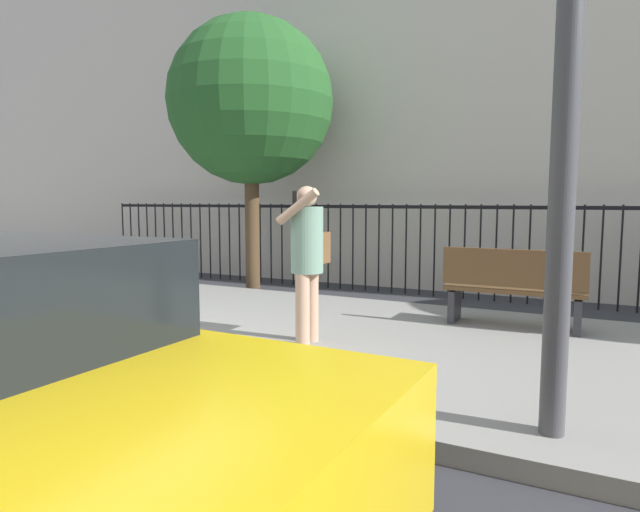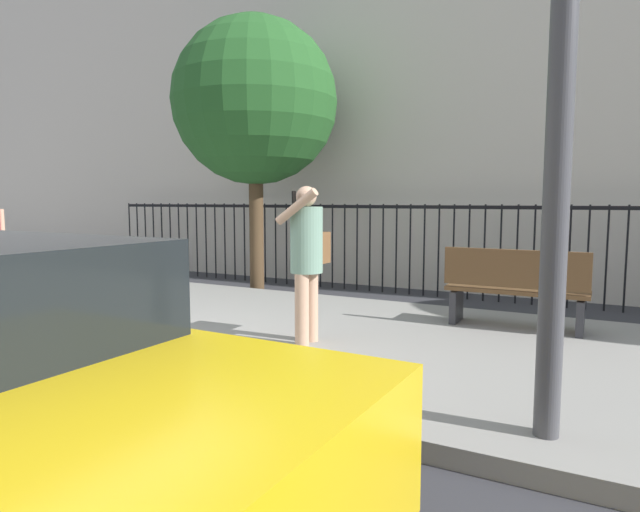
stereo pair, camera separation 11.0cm
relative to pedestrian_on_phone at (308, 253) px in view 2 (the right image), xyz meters
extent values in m
plane|color=#333338|center=(-1.17, -1.73, -1.11)|extent=(60.00, 60.00, 0.00)
cube|color=gray|center=(-1.17, 0.47, -1.04)|extent=(28.00, 4.40, 0.15)
cube|color=beige|center=(-1.17, 6.77, 4.20)|extent=(28.00, 4.00, 10.62)
cube|color=black|center=(-1.17, 4.17, 0.44)|extent=(12.00, 0.04, 0.06)
cylinder|color=black|center=(-7.17, 4.17, -0.31)|extent=(0.03, 0.03, 1.60)
cylinder|color=black|center=(-6.92, 4.17, -0.31)|extent=(0.03, 0.03, 1.60)
cylinder|color=black|center=(-6.66, 4.17, -0.31)|extent=(0.03, 0.03, 1.60)
cylinder|color=black|center=(-6.41, 4.17, -0.31)|extent=(0.03, 0.03, 1.60)
cylinder|color=black|center=(-6.15, 4.17, -0.31)|extent=(0.03, 0.03, 1.60)
cylinder|color=black|center=(-5.90, 4.17, -0.31)|extent=(0.03, 0.03, 1.60)
cylinder|color=black|center=(-5.64, 4.17, -0.31)|extent=(0.03, 0.03, 1.60)
cylinder|color=black|center=(-5.39, 4.17, -0.31)|extent=(0.03, 0.03, 1.60)
cylinder|color=black|center=(-5.13, 4.17, -0.31)|extent=(0.03, 0.03, 1.60)
cylinder|color=black|center=(-4.88, 4.17, -0.31)|extent=(0.03, 0.03, 1.60)
cylinder|color=black|center=(-4.62, 4.17, -0.31)|extent=(0.03, 0.03, 1.60)
cylinder|color=black|center=(-4.37, 4.17, -0.31)|extent=(0.03, 0.03, 1.60)
cylinder|color=black|center=(-4.11, 4.17, -0.31)|extent=(0.03, 0.03, 1.60)
cylinder|color=black|center=(-3.86, 4.17, -0.31)|extent=(0.03, 0.03, 1.60)
cylinder|color=black|center=(-3.60, 4.17, -0.31)|extent=(0.03, 0.03, 1.60)
cylinder|color=black|center=(-3.34, 4.17, -0.31)|extent=(0.03, 0.03, 1.60)
cylinder|color=black|center=(-3.09, 4.17, -0.31)|extent=(0.03, 0.03, 1.60)
cylinder|color=black|center=(-2.83, 4.17, -0.31)|extent=(0.03, 0.03, 1.60)
cylinder|color=black|center=(-2.58, 4.17, -0.31)|extent=(0.03, 0.03, 1.60)
cylinder|color=black|center=(-2.32, 4.17, -0.31)|extent=(0.03, 0.03, 1.60)
cylinder|color=black|center=(-2.07, 4.17, -0.31)|extent=(0.03, 0.03, 1.60)
cylinder|color=black|center=(-1.81, 4.17, -0.31)|extent=(0.03, 0.03, 1.60)
cylinder|color=black|center=(-1.56, 4.17, -0.31)|extent=(0.03, 0.03, 1.60)
cylinder|color=black|center=(-1.30, 4.17, -0.31)|extent=(0.03, 0.03, 1.60)
cylinder|color=black|center=(-1.05, 4.17, -0.31)|extent=(0.03, 0.03, 1.60)
cylinder|color=black|center=(-0.79, 4.17, -0.31)|extent=(0.03, 0.03, 1.60)
cylinder|color=black|center=(-0.54, 4.17, -0.31)|extent=(0.03, 0.03, 1.60)
cylinder|color=black|center=(-0.28, 4.17, -0.31)|extent=(0.03, 0.03, 1.60)
cylinder|color=black|center=(-0.03, 4.17, -0.31)|extent=(0.03, 0.03, 1.60)
cylinder|color=black|center=(0.23, 4.17, -0.31)|extent=(0.03, 0.03, 1.60)
cylinder|color=black|center=(0.49, 4.17, -0.31)|extent=(0.03, 0.03, 1.60)
cylinder|color=black|center=(0.74, 4.17, -0.31)|extent=(0.03, 0.03, 1.60)
cylinder|color=black|center=(1.00, 4.17, -0.31)|extent=(0.03, 0.03, 1.60)
cylinder|color=black|center=(1.25, 4.17, -0.31)|extent=(0.03, 0.03, 1.60)
cylinder|color=black|center=(1.51, 4.17, -0.31)|extent=(0.03, 0.03, 1.60)
cylinder|color=black|center=(1.76, 4.17, -0.31)|extent=(0.03, 0.03, 1.60)
cylinder|color=black|center=(2.02, 4.17, -0.31)|extent=(0.03, 0.03, 1.60)
cylinder|color=black|center=(2.27, 4.17, -0.31)|extent=(0.03, 0.03, 1.60)
cylinder|color=black|center=(2.53, 4.17, -0.31)|extent=(0.03, 0.03, 1.60)
cylinder|color=black|center=(2.78, 4.17, -0.31)|extent=(0.03, 0.03, 1.60)
cylinder|color=black|center=(3.04, 4.17, -0.31)|extent=(0.03, 0.03, 1.60)
cylinder|color=black|center=(1.30, -2.65, -0.79)|extent=(0.64, 0.23, 0.64)
cylinder|color=tan|center=(0.00, -0.13, -0.58)|extent=(0.15, 0.15, 0.76)
cylinder|color=tan|center=(0.00, 0.07, -0.58)|extent=(0.15, 0.15, 0.76)
cylinder|color=gray|center=(0.00, -0.03, 0.14)|extent=(0.34, 0.34, 0.69)
sphere|color=tan|center=(0.00, -0.03, 0.59)|extent=(0.21, 0.21, 0.21)
cylinder|color=tan|center=(0.00, -0.23, 0.48)|extent=(0.48, 0.09, 0.38)
cylinder|color=tan|center=(0.00, 0.17, 0.12)|extent=(0.09, 0.09, 0.53)
cube|color=black|center=(-0.06, -0.18, 0.57)|extent=(0.01, 0.07, 0.15)
cube|color=brown|center=(0.00, 0.23, 0.03)|extent=(0.16, 0.28, 0.34)
cylinder|color=tan|center=(-6.32, 0.62, 0.14)|extent=(0.09, 0.09, 0.54)
cube|color=brown|center=(1.85, 1.74, -0.51)|extent=(1.60, 0.45, 0.05)
cube|color=brown|center=(1.85, 1.55, -0.23)|extent=(1.60, 0.06, 0.44)
cube|color=#333338|center=(1.15, 1.74, -0.76)|extent=(0.08, 0.41, 0.40)
cube|color=#333338|center=(2.55, 1.74, -0.76)|extent=(0.08, 0.41, 0.40)
cylinder|color=#47474C|center=(2.48, -1.27, 1.44)|extent=(0.16, 0.16, 4.80)
cylinder|color=#4C3823|center=(-2.80, 3.09, 0.18)|extent=(0.26, 0.26, 2.59)
sphere|color=#235623|center=(-2.80, 3.09, 2.28)|extent=(2.90, 2.90, 2.90)
camera|label=1|loc=(2.66, -4.95, 0.54)|focal=30.20mm
camera|label=2|loc=(2.76, -4.90, 0.54)|focal=30.20mm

